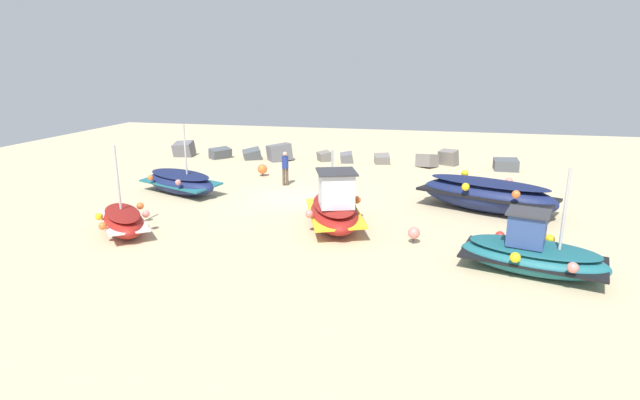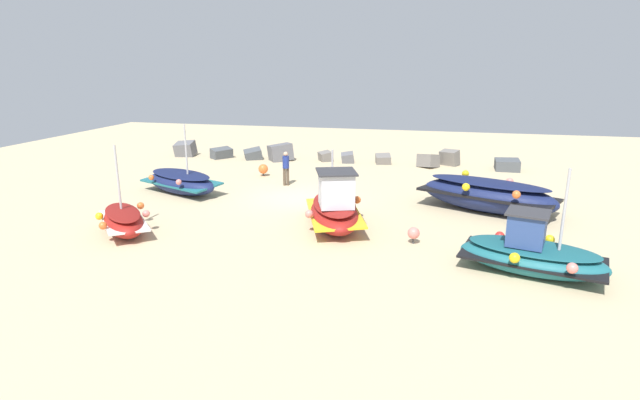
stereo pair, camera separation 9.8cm
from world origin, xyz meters
name	(u,v)px [view 2 (the right image)]	position (x,y,z in m)	size (l,w,h in m)	color
ground_plane	(297,198)	(0.00, 0.00, 0.00)	(48.51, 48.51, 0.00)	#C6B289
fishing_boat_0	(181,182)	(-5.47, -0.32, 0.53)	(4.50, 3.13, 3.29)	navy
fishing_boat_1	(488,194)	(8.09, -0.13, 0.71)	(5.91, 4.24, 1.39)	navy
fishing_boat_2	(334,208)	(2.45, -3.54, 0.71)	(3.00, 4.51, 2.79)	maroon
fishing_boat_3	(531,254)	(8.79, -6.28, 0.56)	(4.38, 2.75, 3.18)	#1E6670
fishing_boat_4	(123,220)	(-4.73, -5.89, 0.46)	(3.11, 3.25, 3.14)	maroon
person_walking	(286,166)	(-1.16, 2.21, 0.97)	(0.32, 0.32, 1.68)	brown
breakwater_rocks	(326,156)	(-0.54, 8.45, 0.38)	(21.03, 2.34, 1.24)	slate
mooring_buoy_0	(263,169)	(-2.95, 3.92, 0.39)	(0.51, 0.51, 0.64)	#3F3F42
mooring_buoy_1	(414,233)	(5.38, -4.67, 0.37)	(0.40, 0.40, 0.57)	#3F3F42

